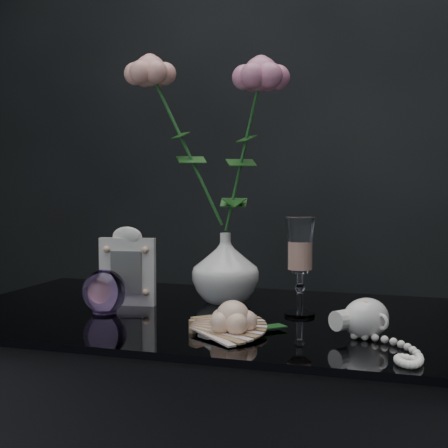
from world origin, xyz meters
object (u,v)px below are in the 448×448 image
(loose_rose, at_px, (233,318))
(pearl_jar, at_px, (366,316))
(vase, at_px, (225,268))
(picture_frame, at_px, (127,266))
(paperweight, at_px, (104,291))
(wine_glass, at_px, (300,267))

(loose_rose, bearing_deg, pearl_jar, -0.03)
(vase, xyz_separation_m, picture_frame, (-0.17, -0.08, 0.01))
(loose_rose, xyz_separation_m, pearl_jar, (0.20, 0.06, 0.00))
(vase, distance_m, picture_frame, 0.19)
(vase, height_order, paperweight, vase)
(loose_rose, bearing_deg, paperweight, 144.76)
(wine_glass, height_order, pearl_jar, wine_glass)
(picture_frame, bearing_deg, pearl_jar, -24.59)
(vase, xyz_separation_m, paperweight, (-0.18, -0.17, -0.03))
(paperweight, distance_m, loose_rose, 0.29)
(vase, distance_m, loose_rose, 0.28)
(wine_glass, height_order, loose_rose, wine_glass)
(vase, xyz_separation_m, loose_rose, (0.10, -0.26, -0.04))
(picture_frame, relative_size, paperweight, 1.90)
(picture_frame, relative_size, loose_rose, 0.93)
(paperweight, relative_size, pearl_jar, 0.35)
(vase, distance_m, wine_glass, 0.19)
(loose_rose, height_order, pearl_jar, pearl_jar)
(wine_glass, relative_size, loose_rose, 1.07)
(paperweight, height_order, loose_rose, paperweight)
(wine_glass, relative_size, picture_frame, 1.16)
(vase, distance_m, pearl_jar, 0.36)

